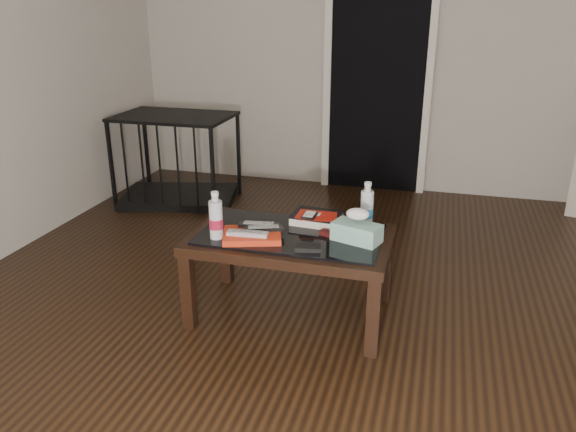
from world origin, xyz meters
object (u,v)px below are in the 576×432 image
(coffee_table, at_px, (291,245))
(water_bottle_right, at_px, (367,205))
(textbook, at_px, (317,218))
(tissue_box, at_px, (357,232))
(pet_crate, at_px, (178,173))
(water_bottle_left, at_px, (216,215))

(coffee_table, bearing_deg, water_bottle_right, 28.82)
(textbook, distance_m, tissue_box, 0.31)
(tissue_box, bearing_deg, water_bottle_right, 103.38)
(pet_crate, xyz_separation_m, water_bottle_left, (1.03, -1.67, 0.35))
(pet_crate, xyz_separation_m, textbook, (1.46, -1.33, 0.25))
(pet_crate, relative_size, textbook, 4.06)
(water_bottle_left, relative_size, tissue_box, 1.03)
(water_bottle_left, xyz_separation_m, water_bottle_right, (0.69, 0.35, 0.00))
(coffee_table, height_order, tissue_box, tissue_box)
(textbook, xyz_separation_m, water_bottle_left, (-0.43, -0.33, 0.10))
(coffee_table, xyz_separation_m, water_bottle_left, (-0.34, -0.15, 0.18))
(coffee_table, bearing_deg, water_bottle_left, -155.39)
(tissue_box, bearing_deg, water_bottle_left, -149.69)
(pet_crate, relative_size, tissue_box, 4.41)
(water_bottle_right, xyz_separation_m, tissue_box, (-0.02, -0.20, -0.07))
(coffee_table, bearing_deg, pet_crate, 132.18)
(pet_crate, height_order, tissue_box, pet_crate)
(water_bottle_right, bearing_deg, coffee_table, -151.18)
(water_bottle_left, bearing_deg, pet_crate, 121.82)
(coffee_table, relative_size, water_bottle_right, 4.20)
(textbook, xyz_separation_m, water_bottle_right, (0.26, 0.01, 0.10))
(water_bottle_right, height_order, tissue_box, water_bottle_right)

